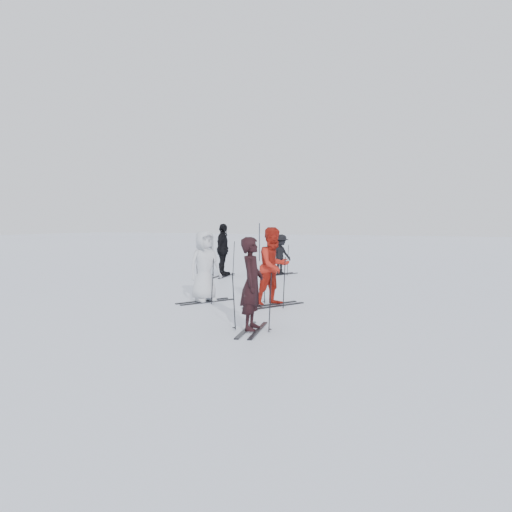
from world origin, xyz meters
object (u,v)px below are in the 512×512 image
Objects in this scene: skier_uphill_left at (223,250)px; skier_uphill_far at (281,255)px; skier_grey at (205,267)px; skier_near_dark at (252,285)px; piste_marker at (259,242)px; skier_red at (274,267)px.

skier_uphill_left is 2.27m from skier_uphill_far.
skier_grey is at bearing -166.54° from skier_uphill_left.
piste_marker reaches higher than skier_near_dark.
piste_marker is at bearing 52.89° from skier_uphill_far.
skier_grey is at bearing 123.17° from skier_red.
skier_uphill_far is 0.78× the size of piste_marker.
skier_red reaches higher than skier_grey.
piste_marker is (-4.28, 12.55, 0.08)m from skier_grey.
skier_near_dark is at bearing -138.35° from skier_red.
skier_near_dark is 1.14× the size of skier_uphill_far.
skier_uphill_left is at bearing 151.05° from skier_uphill_far.
skier_near_dark is at bearing -158.81° from skier_uphill_left.
piste_marker reaches higher than skier_grey.
skier_uphill_left reaches higher than skier_uphill_far.
skier_uphill_far is (-0.74, 6.86, -0.14)m from skier_grey.
skier_grey is at bearing -71.17° from piste_marker.
piste_marker is at bearing 45.71° from skier_grey.
skier_near_dark reaches higher than skier_uphill_far.
skier_uphill_far is (1.73, 1.46, -0.21)m from skier_uphill_left.
skier_red is (-0.72, 2.72, 0.07)m from skier_near_dark.
skier_grey is 6.90m from skier_uphill_far.
piste_marker is (-6.81, 15.06, 0.11)m from skier_near_dark.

